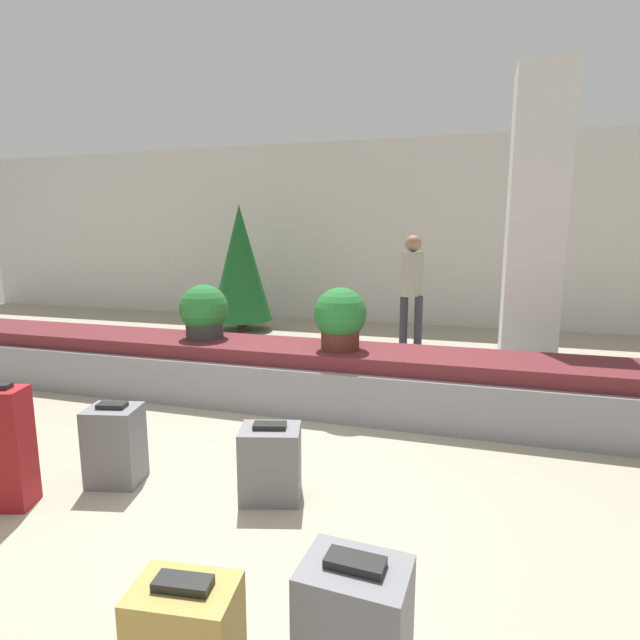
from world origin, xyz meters
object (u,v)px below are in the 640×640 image
(potted_plant_1, at_px, (204,312))
(traveler_0, at_px, (412,283))
(suitcase_2, at_px, (4,448))
(pillar, at_px, (534,233))
(suitcase_5, at_px, (115,445))
(suitcase_3, at_px, (271,463))
(potted_plant_0, at_px, (340,318))
(decorated_tree, at_px, (240,263))

(potted_plant_1, bearing_deg, traveler_0, 54.14)
(suitcase_2, bearing_deg, pillar, 30.43)
(pillar, height_order, suitcase_5, pillar)
(suitcase_5, xyz_separation_m, potted_plant_1, (-0.38, 1.85, 0.57))
(suitcase_3, relative_size, potted_plant_0, 0.85)
(potted_plant_1, bearing_deg, decorated_tree, 109.22)
(suitcase_3, relative_size, traveler_0, 0.30)
(suitcase_2, xyz_separation_m, decorated_tree, (-1.04, 5.37, 0.75))
(potted_plant_0, bearing_deg, decorated_tree, 128.11)
(pillar, distance_m, decorated_tree, 4.65)
(traveler_0, bearing_deg, pillar, -113.94)
(suitcase_2, height_order, suitcase_5, suitcase_2)
(pillar, xyz_separation_m, potted_plant_1, (-3.13, -1.20, -0.77))
(suitcase_5, xyz_separation_m, potted_plant_0, (1.05, 1.75, 0.59))
(suitcase_3, distance_m, traveler_0, 4.28)
(pillar, bearing_deg, suitcase_2, -132.40)
(potted_plant_0, distance_m, decorated_tree, 4.07)
(potted_plant_1, relative_size, traveler_0, 0.34)
(suitcase_3, xyz_separation_m, traveler_0, (0.36, 4.20, 0.70))
(potted_plant_0, relative_size, decorated_tree, 0.27)
(suitcase_2, xyz_separation_m, potted_plant_1, (0.04, 2.28, 0.46))
(potted_plant_0, bearing_deg, potted_plant_1, 176.00)
(pillar, bearing_deg, suitcase_5, -132.06)
(suitcase_2, bearing_deg, suitcase_5, 28.11)
(traveler_0, bearing_deg, decorated_tree, 96.41)
(pillar, height_order, decorated_tree, pillar)
(potted_plant_0, xyz_separation_m, decorated_tree, (-2.51, 3.20, 0.27))
(decorated_tree, bearing_deg, suitcase_3, -62.72)
(traveler_0, bearing_deg, suitcase_5, -178.97)
(potted_plant_0, height_order, decorated_tree, decorated_tree)
(suitcase_5, height_order, potted_plant_1, potted_plant_1)
(suitcase_3, distance_m, potted_plant_0, 1.76)
(suitcase_5, relative_size, decorated_tree, 0.26)
(suitcase_3, bearing_deg, traveler_0, 69.77)
(suitcase_2, relative_size, suitcase_3, 1.57)
(pillar, distance_m, suitcase_2, 4.87)
(pillar, height_order, suitcase_3, pillar)
(suitcase_2, relative_size, decorated_tree, 0.37)
(potted_plant_1, xyz_separation_m, decorated_tree, (-1.08, 3.10, 0.29))
(suitcase_2, relative_size, traveler_0, 0.48)
(pillar, bearing_deg, suitcase_3, -120.25)
(suitcase_2, xyz_separation_m, potted_plant_0, (1.47, 2.18, 0.49))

